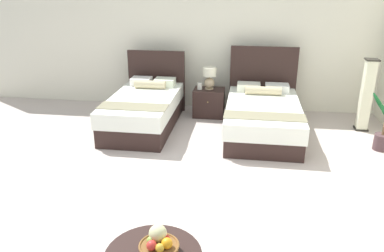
{
  "coord_description": "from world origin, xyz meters",
  "views": [
    {
      "loc": [
        0.76,
        -4.4,
        2.55
      ],
      "look_at": [
        0.02,
        0.57,
        0.6
      ],
      "focal_mm": 35.99,
      "sensor_mm": 36.0,
      "label": 1
    }
  ],
  "objects_px": {
    "bed_near_window": "(145,109)",
    "floor_lamp_corner": "(366,95)",
    "potted_palm": "(383,132)",
    "table_lamp": "(209,77)",
    "bed_near_corner": "(263,115)",
    "nightstand": "(209,103)",
    "fruit_bowl": "(159,245)",
    "vase": "(200,86)"
  },
  "relations": [
    {
      "from": "fruit_bowl",
      "to": "bed_near_corner",
      "type": "bearing_deg",
      "value": 76.71
    },
    {
      "from": "bed_near_window",
      "to": "fruit_bowl",
      "type": "bearing_deg",
      "value": -73.28
    },
    {
      "from": "bed_near_corner",
      "to": "vase",
      "type": "distance_m",
      "value": 1.4
    },
    {
      "from": "bed_near_window",
      "to": "bed_near_corner",
      "type": "height_order",
      "value": "bed_near_corner"
    },
    {
      "from": "nightstand",
      "to": "potted_palm",
      "type": "relative_size",
      "value": 0.65
    },
    {
      "from": "nightstand",
      "to": "vase",
      "type": "height_order",
      "value": "vase"
    },
    {
      "from": "potted_palm",
      "to": "table_lamp",
      "type": "bearing_deg",
      "value": 156.9
    },
    {
      "from": "vase",
      "to": "nightstand",
      "type": "bearing_deg",
      "value": 12.75
    },
    {
      "from": "nightstand",
      "to": "vase",
      "type": "distance_m",
      "value": 0.38
    },
    {
      "from": "bed_near_window",
      "to": "bed_near_corner",
      "type": "xyz_separation_m",
      "value": [
        2.1,
        0.01,
        -0.01
      ]
    },
    {
      "from": "bed_near_window",
      "to": "vase",
      "type": "distance_m",
      "value": 1.18
    },
    {
      "from": "vase",
      "to": "bed_near_window",
      "type": "bearing_deg",
      "value": -142.84
    },
    {
      "from": "nightstand",
      "to": "fruit_bowl",
      "type": "distance_m",
      "value": 4.64
    },
    {
      "from": "table_lamp",
      "to": "bed_near_window",
      "type": "bearing_deg",
      "value": -145.39
    },
    {
      "from": "potted_palm",
      "to": "floor_lamp_corner",
      "type": "bearing_deg",
      "value": 95.17
    },
    {
      "from": "bed_near_corner",
      "to": "bed_near_window",
      "type": "bearing_deg",
      "value": -179.67
    },
    {
      "from": "nightstand",
      "to": "potted_palm",
      "type": "bearing_deg",
      "value": -22.76
    },
    {
      "from": "vase",
      "to": "floor_lamp_corner",
      "type": "distance_m",
      "value": 2.96
    },
    {
      "from": "bed_near_corner",
      "to": "fruit_bowl",
      "type": "xyz_separation_m",
      "value": [
        -0.93,
        -3.92,
        0.22
      ]
    },
    {
      "from": "vase",
      "to": "floor_lamp_corner",
      "type": "relative_size",
      "value": 0.1
    },
    {
      "from": "nightstand",
      "to": "potted_palm",
      "type": "height_order",
      "value": "potted_palm"
    },
    {
      "from": "potted_palm",
      "to": "vase",
      "type": "bearing_deg",
      "value": 159.1
    },
    {
      "from": "floor_lamp_corner",
      "to": "potted_palm",
      "type": "height_order",
      "value": "floor_lamp_corner"
    },
    {
      "from": "bed_near_corner",
      "to": "potted_palm",
      "type": "distance_m",
      "value": 1.9
    },
    {
      "from": "bed_near_window",
      "to": "vase",
      "type": "xyz_separation_m",
      "value": [
        0.91,
        0.69,
        0.28
      ]
    },
    {
      "from": "bed_near_window",
      "to": "bed_near_corner",
      "type": "bearing_deg",
      "value": 0.33
    },
    {
      "from": "table_lamp",
      "to": "floor_lamp_corner",
      "type": "xyz_separation_m",
      "value": [
        2.77,
        -0.35,
        -0.15
      ]
    },
    {
      "from": "fruit_bowl",
      "to": "floor_lamp_corner",
      "type": "height_order",
      "value": "floor_lamp_corner"
    },
    {
      "from": "bed_near_window",
      "to": "floor_lamp_corner",
      "type": "bearing_deg",
      "value": 5.91
    },
    {
      "from": "bed_near_corner",
      "to": "fruit_bowl",
      "type": "bearing_deg",
      "value": -103.29
    },
    {
      "from": "bed_near_window",
      "to": "nightstand",
      "type": "xyz_separation_m",
      "value": [
        1.09,
        0.73,
        -0.06
      ]
    },
    {
      "from": "table_lamp",
      "to": "floor_lamp_corner",
      "type": "height_order",
      "value": "floor_lamp_corner"
    },
    {
      "from": "bed_near_window",
      "to": "floor_lamp_corner",
      "type": "xyz_separation_m",
      "value": [
        3.86,
        0.4,
        0.3
      ]
    },
    {
      "from": "nightstand",
      "to": "potted_palm",
      "type": "distance_m",
      "value": 3.09
    },
    {
      "from": "bed_near_window",
      "to": "fruit_bowl",
      "type": "height_order",
      "value": "bed_near_window"
    },
    {
      "from": "fruit_bowl",
      "to": "bed_near_window",
      "type": "bearing_deg",
      "value": 106.72
    },
    {
      "from": "nightstand",
      "to": "floor_lamp_corner",
      "type": "xyz_separation_m",
      "value": [
        2.77,
        -0.33,
        0.36
      ]
    },
    {
      "from": "bed_near_corner",
      "to": "fruit_bowl",
      "type": "relative_size",
      "value": 6.67
    },
    {
      "from": "bed_near_corner",
      "to": "fruit_bowl",
      "type": "distance_m",
      "value": 4.03
    },
    {
      "from": "bed_near_window",
      "to": "potted_palm",
      "type": "distance_m",
      "value": 3.97
    },
    {
      "from": "bed_near_window",
      "to": "floor_lamp_corner",
      "type": "relative_size",
      "value": 1.67
    },
    {
      "from": "bed_near_corner",
      "to": "floor_lamp_corner",
      "type": "distance_m",
      "value": 1.83
    }
  ]
}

